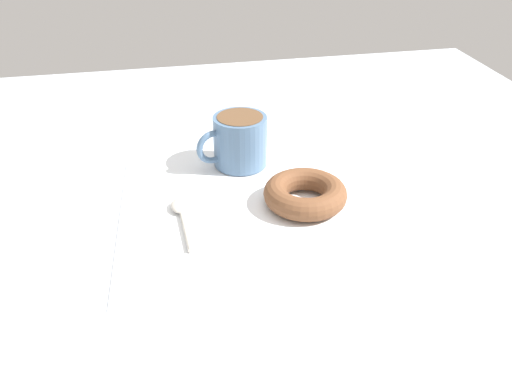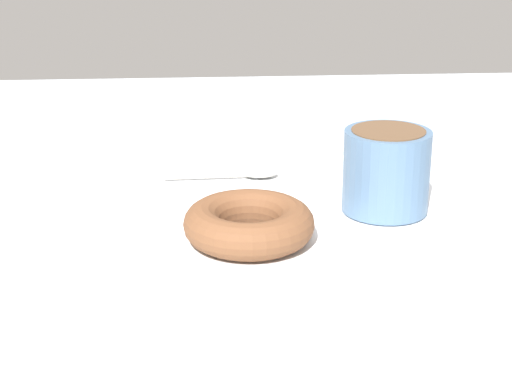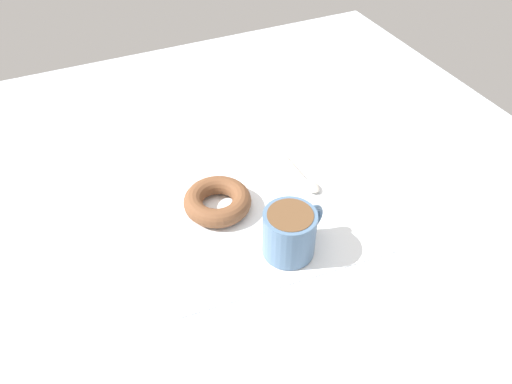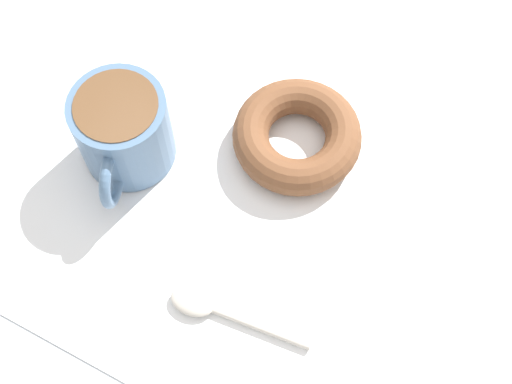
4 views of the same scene
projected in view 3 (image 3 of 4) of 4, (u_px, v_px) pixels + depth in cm
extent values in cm
cube|color=#B2BCC6|center=(249.00, 208.00, 84.05)|extent=(120.00, 120.00, 2.00)
cube|color=white|center=(256.00, 201.00, 83.57)|extent=(38.14, 38.14, 0.30)
cylinder|color=slate|center=(289.00, 233.00, 72.90)|extent=(7.90, 7.90, 7.56)
cylinder|color=brown|center=(290.00, 216.00, 70.49)|extent=(6.70, 6.70, 0.60)
torus|color=slate|center=(310.00, 219.00, 75.00)|extent=(2.28, 5.18, 5.13)
torus|color=brown|center=(217.00, 201.00, 81.14)|extent=(11.09, 11.09, 3.13)
ellipsoid|color=#B7B2A8|center=(312.00, 186.00, 85.47)|extent=(3.68, 2.52, 0.90)
cylinder|color=#B7B2A8|center=(296.00, 169.00, 89.13)|extent=(8.95, 0.87, 0.56)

